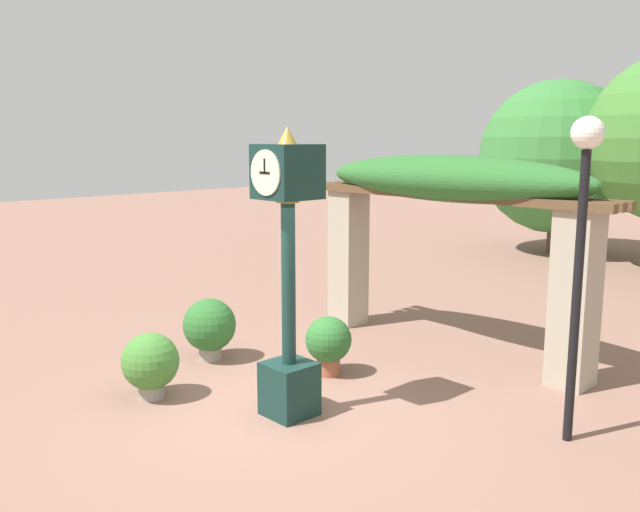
% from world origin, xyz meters
% --- Properties ---
extents(ground_plane, '(60.00, 60.00, 0.00)m').
position_xyz_m(ground_plane, '(0.00, 0.00, 0.00)').
color(ground_plane, '#8E6656').
extents(pedestal_clock, '(0.62, 0.66, 3.41)m').
position_xyz_m(pedestal_clock, '(0.26, 0.03, 1.78)').
color(pedestal_clock, '#14332D').
rests_on(pedestal_clock, ground).
extents(pergola, '(5.30, 1.11, 3.02)m').
position_xyz_m(pergola, '(0.00, 3.40, 2.30)').
color(pergola, '#A89E89').
rests_on(pergola, ground).
extents(potted_plant_near_left, '(0.65, 0.65, 0.83)m').
position_xyz_m(potted_plant_near_left, '(-0.42, 1.32, 0.47)').
color(potted_plant_near_left, '#9E563D').
rests_on(potted_plant_near_left, ground).
extents(potted_plant_near_right, '(0.73, 0.73, 0.85)m').
position_xyz_m(potted_plant_near_right, '(-1.32, -0.93, 0.47)').
color(potted_plant_near_right, gray).
rests_on(potted_plant_near_right, ground).
extents(potted_plant_far_left, '(0.79, 0.79, 0.93)m').
position_xyz_m(potted_plant_far_left, '(-2.08, 0.47, 0.52)').
color(potted_plant_far_left, gray).
rests_on(potted_plant_far_left, ground).
extents(lamp_post, '(0.34, 0.34, 3.50)m').
position_xyz_m(lamp_post, '(2.87, 1.82, 2.55)').
color(lamp_post, black).
rests_on(lamp_post, ground).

